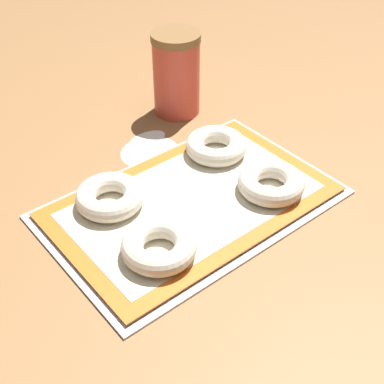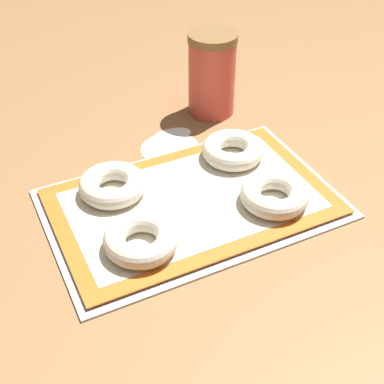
{
  "view_description": "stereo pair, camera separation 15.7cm",
  "coord_description": "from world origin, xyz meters",
  "px_view_note": "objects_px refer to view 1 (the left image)",
  "views": [
    {
      "loc": [
        -0.42,
        -0.52,
        0.58
      ],
      "look_at": [
        0.01,
        0.01,
        0.03
      ],
      "focal_mm": 50.0,
      "sensor_mm": 36.0,
      "label": 1
    },
    {
      "loc": [
        -0.28,
        -0.6,
        0.58
      ],
      "look_at": [
        0.01,
        0.01,
        0.03
      ],
      "focal_mm": 50.0,
      "sensor_mm": 36.0,
      "label": 2
    }
  ],
  "objects_px": {
    "baking_tray": "(192,203)",
    "flour_canister": "(176,74)",
    "bagel_back_right": "(216,146)",
    "bagel_front_right": "(271,183)",
    "bagel_back_left": "(110,197)",
    "bagel_front_left": "(159,246)"
  },
  "relations": [
    {
      "from": "bagel_back_right",
      "to": "flour_canister",
      "type": "xyz_separation_m",
      "value": [
        0.05,
        0.18,
        0.06
      ]
    },
    {
      "from": "baking_tray",
      "to": "bagel_front_left",
      "type": "bearing_deg",
      "value": -150.37
    },
    {
      "from": "bagel_back_left",
      "to": "flour_canister",
      "type": "bearing_deg",
      "value": 33.06
    },
    {
      "from": "baking_tray",
      "to": "flour_canister",
      "type": "xyz_separation_m",
      "value": [
        0.17,
        0.26,
        0.08
      ]
    },
    {
      "from": "bagel_back_left",
      "to": "flour_canister",
      "type": "xyz_separation_m",
      "value": [
        0.28,
        0.18,
        0.06
      ]
    },
    {
      "from": "bagel_front_left",
      "to": "bagel_front_right",
      "type": "bearing_deg",
      "value": 0.34
    },
    {
      "from": "bagel_back_left",
      "to": "bagel_back_right",
      "type": "height_order",
      "value": "same"
    },
    {
      "from": "bagel_front_right",
      "to": "flour_canister",
      "type": "height_order",
      "value": "flour_canister"
    },
    {
      "from": "bagel_front_left",
      "to": "bagel_back_right",
      "type": "relative_size",
      "value": 1.0
    },
    {
      "from": "baking_tray",
      "to": "bagel_front_left",
      "type": "height_order",
      "value": "bagel_front_left"
    },
    {
      "from": "bagel_front_left",
      "to": "flour_canister",
      "type": "height_order",
      "value": "flour_canister"
    },
    {
      "from": "bagel_back_right",
      "to": "bagel_front_left",
      "type": "bearing_deg",
      "value": -148.83
    },
    {
      "from": "bagel_front_left",
      "to": "bagel_back_left",
      "type": "distance_m",
      "value": 0.14
    },
    {
      "from": "baking_tray",
      "to": "bagel_back_left",
      "type": "xyz_separation_m",
      "value": [
        -0.11,
        0.08,
        0.02
      ]
    },
    {
      "from": "bagel_front_right",
      "to": "flour_canister",
      "type": "xyz_separation_m",
      "value": [
        0.05,
        0.32,
        0.06
      ]
    },
    {
      "from": "bagel_back_left",
      "to": "baking_tray",
      "type": "bearing_deg",
      "value": -34.1
    },
    {
      "from": "baking_tray",
      "to": "bagel_front_right",
      "type": "bearing_deg",
      "value": -28.76
    },
    {
      "from": "bagel_front_right",
      "to": "bagel_back_right",
      "type": "distance_m",
      "value": 0.14
    },
    {
      "from": "bagel_front_left",
      "to": "bagel_back_right",
      "type": "height_order",
      "value": "same"
    },
    {
      "from": "baking_tray",
      "to": "bagel_back_right",
      "type": "bearing_deg",
      "value": 32.62
    },
    {
      "from": "bagel_back_right",
      "to": "bagel_front_right",
      "type": "bearing_deg",
      "value": -90.64
    },
    {
      "from": "baking_tray",
      "to": "bagel_front_left",
      "type": "relative_size",
      "value": 4.21
    }
  ]
}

